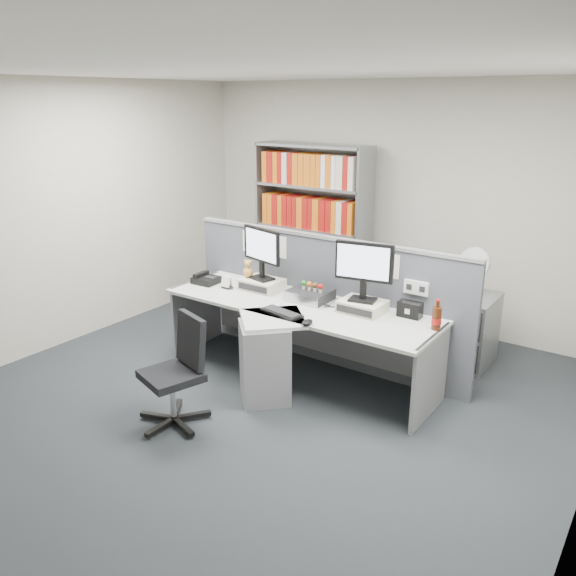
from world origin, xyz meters
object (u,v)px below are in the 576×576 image
Objects in this scene: mouse at (307,322)px; filing_cabinet at (468,330)px; shelving_unit at (312,232)px; office_chair at (179,368)px; desk_phone at (206,279)px; keyboard at (282,313)px; desk_fan at (475,266)px; cola_bottle at (437,318)px; monitor_right at (364,267)px; desk at (284,339)px; desk_calendar at (227,283)px; monitor_left at (262,249)px; speaker at (410,309)px; desktop_pc at (310,295)px.

mouse is 0.17× the size of filing_cabinet.
office_chair is at bearing -78.61° from shelving_unit.
shelving_unit reaches higher than desk_phone.
desk_fan is (1.18, 1.47, 0.27)m from keyboard.
filing_cabinet is 0.65m from desk_fan.
cola_bottle is at bearing -87.56° from desk_fan.
desk_fan is at bearing 51.26° from keyboard.
office_chair is at bearing -123.20° from monitor_right.
desk is at bearing -145.67° from monitor_right.
keyboard is 0.48× the size of office_chair.
desk_calendar is at bearing 166.17° from desk.
monitor_left is 4.16× the size of mouse.
monitor_left reaches higher than desk_calendar.
cola_bottle is at bearing -26.35° from speaker.
office_chair is at bearing -108.64° from desk.
shelving_unit is at bearing 167.92° from desk_fan.
desktop_pc is 1.57m from desk_fan.
keyboard reaches higher than filing_cabinet.
filing_cabinet is at bearing 51.27° from keyboard.
shelving_unit reaches higher than monitor_right.
monitor_right is 0.65m from desktop_pc.
shelving_unit is 2.93m from office_chair.
mouse is 1.82m from filing_cabinet.
desk_calendar is at bearing 162.91° from mouse.
keyboard is 3.35× the size of desk_calendar.
mouse is 1.04m from cola_bottle.
filing_cabinet is at bearing 49.39° from desk.
speaker is 0.29× the size of filing_cabinet.
cola_bottle reaches higher than office_chair.
cola_bottle is 0.36× the size of filing_cabinet.
shelving_unit is at bearing 167.93° from filing_cabinet.
monitor_right is 0.59× the size of office_chair.
monitor_right is 1.45m from desk_calendar.
mouse is at bearing -14.93° from keyboard.
shelving_unit is at bearing 115.96° from desk.
monitor_left is 0.97× the size of monitor_right.
speaker is 1.03m from filing_cabinet.
cola_bottle is at bearing -1.21° from desktop_pc.
monitor_left reaches higher than desktop_pc.
speaker is at bearing 9.40° from desk_calendar.
monitor_right is at bearing 67.59° from mouse.
monitor_right is 0.74× the size of filing_cabinet.
desk_fan is at bearing 49.38° from desk.
desk_fan is at bearing -12.08° from shelving_unit.
filing_cabinet is (-0.04, 1.04, -0.47)m from cola_bottle.
speaker reaches higher than mouse.
keyboard is 3.43× the size of mouse.
monitor_right is at bearing 177.86° from cola_bottle.
monitor_left is 1.52m from shelving_unit.
desk_calendar is 1.66m from shelving_unit.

